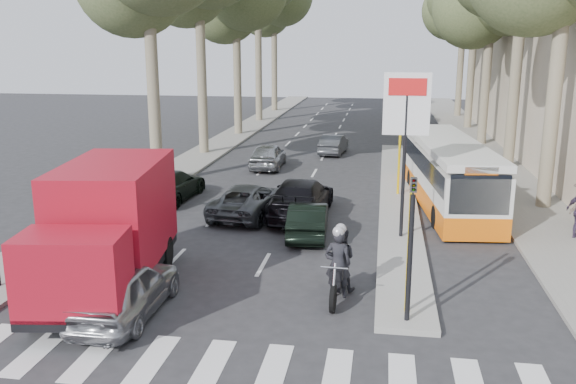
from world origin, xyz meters
The scene contains 17 objects.
ground centered at (0.00, 0.00, 0.00)m, with size 120.00×120.00×0.00m, color #28282B.
sidewalk_right centered at (8.60, 25.00, 0.06)m, with size 3.20×70.00×0.12m, color gray.
median_left centered at (-8.00, 28.00, 0.06)m, with size 2.40×64.00×0.12m, color gray.
traffic_island centered at (3.25, 11.00, 0.08)m, with size 1.50×26.00×0.16m, color gray.
building_far centered at (15.50, 34.00, 8.00)m, with size 11.00×20.00×16.00m, color #B7A88E.
billboard centered at (3.25, 5.00, 3.70)m, with size 1.50×12.10×5.60m.
traffic_light_island centered at (3.25, -1.50, 2.49)m, with size 0.16×0.41×3.60m.
silver_hatchback centered at (-3.50, -2.00, 0.68)m, with size 1.61×4.01×1.36m, color #9EA0A5.
dark_hatchback centered at (0.09, 5.00, 0.60)m, with size 1.27×3.65×1.20m, color black.
queue_car_a centered at (-2.49, 7.20, 0.62)m, with size 2.06×4.47×1.24m, color #43464A.
queue_car_b centered at (-0.50, 7.39, 0.74)m, with size 2.07×5.09×1.48m, color black.
queue_car_c centered at (-3.50, 16.41, 0.68)m, with size 1.60×3.98×1.36m, color #96999D.
queue_car_d centered at (-0.39, 21.21, 0.59)m, with size 1.24×3.56×1.17m, color #474A4E.
queue_car_e centered at (-6.30, 9.00, 0.66)m, with size 1.84×4.53×1.31m, color black.
red_truck centered at (-4.53, -0.56, 1.79)m, with size 3.23×6.63×3.39m.
city_bus centered at (5.20, 10.03, 1.42)m, with size 3.28×10.42×2.70m.
motorcycle centered at (1.52, 0.06, 0.90)m, with size 0.86×2.33×1.98m.
Camera 1 is at (2.54, -15.00, 6.51)m, focal length 38.00 mm.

